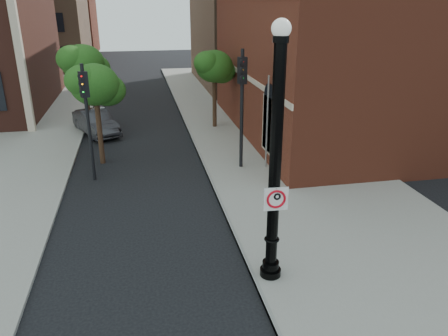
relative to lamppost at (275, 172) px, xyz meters
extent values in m
plane|color=black|center=(-2.52, -0.46, -3.22)|extent=(120.00, 120.00, 0.00)
cube|color=gray|center=(3.48, 9.54, -3.16)|extent=(8.00, 60.00, 0.12)
cube|color=gray|center=(-11.52, 17.54, -3.16)|extent=(10.00, 50.00, 0.12)
cube|color=gray|center=(-0.47, 9.54, -3.15)|extent=(0.10, 60.00, 0.14)
cube|color=brown|center=(13.48, 13.54, 2.78)|extent=(22.00, 16.00, 12.00)
cube|color=black|center=(2.44, 8.54, -1.22)|extent=(0.08, 1.40, 2.40)
cube|color=beige|center=(2.45, 13.54, 0.28)|extent=(0.06, 16.00, 0.25)
cube|color=beige|center=(-9.52, 16.54, 3.78)|extent=(0.40, 0.40, 14.00)
cube|color=brown|center=(-14.52, 43.54, 2.78)|extent=(12.00, 12.00, 12.00)
cube|color=maroon|center=(-14.52, 57.54, 1.78)|extent=(12.00, 12.00, 10.00)
cube|color=brown|center=(13.48, 29.54, 3.78)|extent=(22.00, 14.00, 14.00)
cylinder|color=black|center=(0.00, 0.00, -3.06)|extent=(0.59, 0.59, 0.32)
cylinder|color=black|center=(0.00, 0.00, -2.80)|extent=(0.46, 0.46, 0.26)
cylinder|color=black|center=(0.00, 0.00, 0.15)|extent=(0.32, 0.32, 6.11)
torus|color=black|center=(0.00, 0.00, -1.96)|extent=(0.42, 0.42, 0.06)
cylinder|color=black|center=(0.00, 0.00, 3.29)|extent=(0.38, 0.38, 0.16)
sphere|color=silver|center=(0.00, 0.00, 3.52)|extent=(0.46, 0.46, 0.46)
cube|color=white|center=(0.01, -0.18, -0.67)|extent=(0.65, 0.04, 0.65)
cube|color=black|center=(0.01, -0.18, -0.37)|extent=(0.65, 0.03, 0.05)
cube|color=black|center=(0.01, -0.18, -0.97)|extent=(0.65, 0.03, 0.05)
cube|color=black|center=(-0.29, -0.17, -0.67)|extent=(0.05, 0.01, 0.65)
cube|color=black|center=(0.30, -0.19, -0.67)|extent=(0.05, 0.01, 0.65)
torus|color=red|center=(0.01, -0.18, -0.67)|extent=(0.52, 0.08, 0.52)
cube|color=red|center=(0.01, -0.18, -0.67)|extent=(0.37, 0.02, 0.37)
cube|color=black|center=(-0.05, -0.18, -0.67)|extent=(0.06, 0.01, 0.30)
torus|color=black|center=(0.03, -0.18, -0.60)|extent=(0.20, 0.07, 0.20)
cylinder|color=black|center=(0.01, -0.18, -0.38)|extent=(0.03, 0.02, 0.03)
imported|color=#2D2D32|center=(-5.78, 15.58, -2.52)|extent=(3.06, 4.48, 1.40)
cylinder|color=black|center=(-5.39, 8.43, -0.73)|extent=(0.15, 0.15, 4.98)
cube|color=black|center=(-5.39, 8.43, 0.93)|extent=(0.40, 0.39, 1.04)
sphere|color=#E50505|center=(-5.46, 8.28, 1.29)|extent=(0.19, 0.19, 0.19)
sphere|color=#FF8C00|center=(-5.46, 8.28, 0.98)|extent=(0.19, 0.19, 0.19)
sphere|color=#00E519|center=(-5.46, 8.28, 0.67)|extent=(0.19, 0.19, 0.19)
cylinder|color=black|center=(1.16, 8.45, -0.51)|extent=(0.16, 0.16, 5.41)
cube|color=black|center=(1.16, 8.45, 1.29)|extent=(0.39, 0.37, 1.13)
sphere|color=#E50505|center=(1.13, 8.27, 1.69)|extent=(0.20, 0.20, 0.20)
sphere|color=#FF8C00|center=(1.13, 8.27, 1.35)|extent=(0.20, 0.20, 0.20)
sphere|color=#00E519|center=(1.13, 8.27, 1.01)|extent=(0.20, 0.20, 0.20)
cylinder|color=#999999|center=(2.28, 8.19, -1.06)|extent=(0.09, 0.09, 4.31)
cylinder|color=#342214|center=(-5.16, 10.50, -1.46)|extent=(0.24, 0.24, 3.51)
ellipsoid|color=#164412|center=(-5.16, 10.50, 0.55)|extent=(2.21, 2.21, 1.88)
ellipsoid|color=#164412|center=(-4.66, 10.91, 0.19)|extent=(1.71, 1.71, 1.45)
ellipsoid|color=#164412|center=(-5.62, 10.20, 0.80)|extent=(1.61, 1.61, 1.37)
cylinder|color=#342214|center=(-6.16, 15.82, -1.33)|extent=(0.24, 0.24, 3.78)
ellipsoid|color=#164412|center=(-6.16, 15.82, 0.83)|extent=(2.38, 2.38, 2.02)
ellipsoid|color=#164412|center=(-5.62, 16.25, 0.45)|extent=(1.84, 1.84, 1.56)
ellipsoid|color=#164412|center=(-6.64, 15.49, 1.10)|extent=(1.73, 1.73, 1.47)
cylinder|color=#342214|center=(1.18, 15.41, -1.49)|extent=(0.24, 0.24, 3.47)
ellipsoid|color=#164412|center=(1.18, 15.41, 0.49)|extent=(2.18, 2.18, 1.85)
ellipsoid|color=#164412|center=(1.68, 15.81, 0.15)|extent=(1.68, 1.68, 1.43)
ellipsoid|color=#164412|center=(0.74, 15.12, 0.74)|extent=(1.58, 1.58, 1.35)
camera|label=1|loc=(-3.31, -9.90, 4.15)|focal=35.00mm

